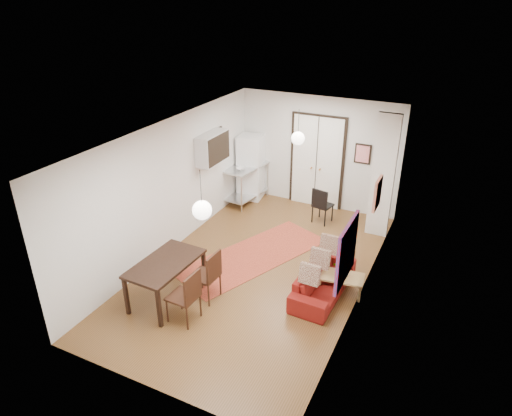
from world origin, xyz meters
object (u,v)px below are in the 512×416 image
at_px(coffee_table, 341,278).
at_px(dining_table, 165,266).
at_px(sofa, 324,281).
at_px(black_side_chair, 324,201).
at_px(dining_chair_near, 207,268).
at_px(kitchen_counter, 246,178).
at_px(dining_chair_far, 186,289).
at_px(fridge, 251,167).

distance_m(coffee_table, dining_table, 3.29).
relative_size(sofa, black_side_chair, 1.99).
height_order(sofa, dining_chair_near, dining_chair_near).
height_order(sofa, kitchen_counter, kitchen_counter).
distance_m(coffee_table, dining_chair_far, 2.93).
xyz_separation_m(kitchen_counter, dining_table, (0.66, -4.51, 0.05)).
relative_size(dining_chair_far, black_side_chair, 1.09).
xyz_separation_m(sofa, coffee_table, (0.29, 0.17, 0.05)).
bearing_deg(kitchen_counter, fridge, 98.00).
bearing_deg(sofa, kitchen_counter, 48.70).
bearing_deg(dining_chair_near, sofa, 119.02).
bearing_deg(dining_table, fridge, 97.79).
distance_m(sofa, coffee_table, 0.34).
height_order(sofa, coffee_table, sofa).
distance_m(sofa, fridge, 4.68).
bearing_deg(sofa, black_side_chair, 20.71).
bearing_deg(kitchen_counter, black_side_chair, 3.45).
relative_size(coffee_table, kitchen_counter, 0.64).
height_order(coffee_table, fridge, fridge).
bearing_deg(dining_chair_near, black_side_chair, 167.67).
height_order(fridge, dining_chair_near, fridge).
bearing_deg(coffee_table, black_side_chair, 114.65).
bearing_deg(kitchen_counter, dining_chair_near, -64.79).
bearing_deg(fridge, kitchen_counter, -98.00).
relative_size(dining_table, dining_chair_near, 1.49).
bearing_deg(coffee_table, sofa, -149.98).
xyz_separation_m(fridge, dining_table, (0.66, -4.80, -0.16)).
bearing_deg(kitchen_counter, sofa, -35.69).
height_order(kitchen_counter, dining_table, kitchen_counter).
distance_m(fridge, dining_table, 4.85).
bearing_deg(sofa, coffee_table, -57.59).
height_order(sofa, fridge, fridge).
bearing_deg(kitchen_counter, coffee_table, -31.61).
bearing_deg(black_side_chair, sofa, 120.10).
distance_m(sofa, kitchen_counter, 4.46).
height_order(dining_table, dining_chair_near, dining_chair_near).
height_order(sofa, black_side_chair, black_side_chair).
xyz_separation_m(sofa, black_side_chair, (-0.96, 2.89, 0.27)).
xyz_separation_m(coffee_table, dining_chair_far, (-2.24, -1.86, 0.26)).
relative_size(coffee_table, black_side_chair, 0.97).
bearing_deg(black_side_chair, dining_chair_far, 89.51).
xyz_separation_m(sofa, fridge, (-3.21, 3.36, 0.62)).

